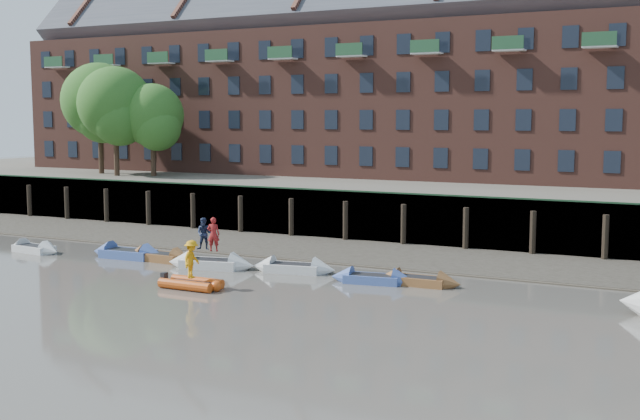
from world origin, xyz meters
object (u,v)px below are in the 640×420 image
Objects in this scene: rowboat_5 at (373,279)px; person_rower_a at (213,234)px; rowboat_4 at (293,268)px; rib_tender at (193,284)px; rowboat_1 at (128,254)px; rowboat_0 at (34,249)px; rowboat_2 at (160,257)px; rowboat_3 at (211,264)px; person_rib_crew at (192,259)px; person_rower_b at (204,234)px; rowboat_6 at (419,281)px.

rowboat_5 is 2.37× the size of person_rower_a.
person_rower_a is (-4.23, -1.05, 1.62)m from rowboat_4.
rib_tender is at bearing -122.55° from rowboat_4.
person_rower_a is (6.21, -0.51, 1.60)m from rowboat_1.
rowboat_0 is 0.93× the size of rowboat_2.
person_rib_crew is at bearing -77.06° from rowboat_3.
person_rib_crew is at bearing -122.94° from rowboat_4.
person_rower_b is at bearing 152.52° from rowboat_3.
rowboat_5 is at bearing -61.50° from person_rib_crew.
person_rower_a is (-11.12, -0.92, 1.64)m from rowboat_6.
rowboat_2 is at bearing 172.76° from rowboat_4.
person_rib_crew reaches higher than rowboat_6.
rowboat_0 is 12.34m from rowboat_3.
rib_tender is at bearing 91.26° from person_rower_a.
rib_tender is (-7.02, -4.91, 0.02)m from rowboat_5.
person_rib_crew reaches higher than rib_tender.
rowboat_5 reaches higher than rowboat_6.
rowboat_2 is 8.29m from rowboat_4.
rowboat_4 is at bearing 5.33° from rowboat_2.
rowboat_3 is at bearing 173.21° from rowboat_5.
rowboat_4 is 2.68× the size of person_rower_b.
rowboat_2 is 7.96m from person_rib_crew.
rowboat_2 is at bearing -30.42° from person_rower_a.
rib_tender is at bearing -76.32° from rowboat_3.
rib_tender is 1.79× the size of person_rower_b.
person_rower_b is (-2.65, 4.72, 1.58)m from rib_tender.
rowboat_3 is (5.98, -0.47, -0.00)m from rowboat_1.
rowboat_4 is 1.12× the size of rowboat_6.
rowboat_2 is 1.09× the size of rowboat_6.
rowboat_3 is 9.20m from rowboat_5.
rowboat_0 is at bearing 164.52° from person_rower_b.
person_rower_b is at bearing 22.20° from person_rib_crew.
rowboat_2 is at bearing 179.33° from rowboat_6.
rowboat_6 is at bearing 31.02° from rib_tender.
person_rower_a is at bearing 7.96° from rowboat_0.
rowboat_2 is 3.86m from rowboat_3.
rowboat_3 is 4.57m from rowboat_4.
rowboat_2 is 7.90m from rib_tender.
rowboat_6 is 11.96m from person_rower_b.
person_rower_b is at bearing -5.99° from rowboat_1.
person_rib_crew is (-0.06, -0.03, 1.16)m from rib_tender.
rowboat_4 is 6.90m from rowboat_6.
rowboat_4 is at bearing 0.42° from rowboat_1.
person_rib_crew reaches higher than rowboat_2.
rowboat_6 is at bearing -11.36° from rowboat_4.
rowboat_0 is 12.68m from person_rower_a.
rowboat_1 is (6.35, 0.94, 0.04)m from rowboat_0.
rowboat_4 is 1.08× the size of rowboat_5.
rowboat_1 is 1.09× the size of rowboat_2.
rowboat_0 is at bearing -174.11° from rowboat_1.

